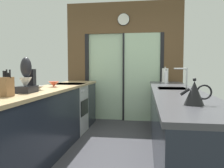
# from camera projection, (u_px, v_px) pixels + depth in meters

# --- Properties ---
(ground_plane) EXTENTS (5.04, 7.60, 0.02)m
(ground_plane) POSITION_uv_depth(u_px,v_px,m) (112.00, 147.00, 3.56)
(ground_plane) COLOR #38383D
(back_wall_unit) EXTENTS (2.64, 0.12, 2.70)m
(back_wall_unit) POSITION_uv_depth(u_px,v_px,m) (124.00, 54.00, 5.23)
(back_wall_unit) COLOR brown
(back_wall_unit) RESTS_ON ground_plane
(left_counter_run) EXTENTS (0.62, 3.80, 0.92)m
(left_counter_run) POSITION_uv_depth(u_px,v_px,m) (43.00, 121.00, 3.20)
(left_counter_run) COLOR #1E232D
(left_counter_run) RESTS_ON ground_plane
(right_counter_run) EXTENTS (0.62, 3.80, 0.92)m
(right_counter_run) POSITION_uv_depth(u_px,v_px,m) (175.00, 123.00, 3.10)
(right_counter_run) COLOR #1E232D
(right_counter_run) RESTS_ON ground_plane
(sink_faucet) EXTENTS (0.19, 0.02, 0.29)m
(sink_faucet) POSITION_uv_depth(u_px,v_px,m) (185.00, 75.00, 3.28)
(sink_faucet) COLOR #B7BABC
(sink_faucet) RESTS_ON right_counter_run
(oven_range) EXTENTS (0.60, 0.60, 0.92)m
(oven_range) POSITION_uv_depth(u_px,v_px,m) (70.00, 108.00, 4.31)
(oven_range) COLOR #B7BABC
(oven_range) RESTS_ON ground_plane
(mixing_bowl_mid) EXTENTS (0.15, 0.15, 0.06)m
(mixing_bowl_mid) POSITION_uv_depth(u_px,v_px,m) (38.00, 88.00, 3.01)
(mixing_bowl_mid) COLOR gray
(mixing_bowl_mid) RESTS_ON left_counter_run
(mixing_bowl_far) EXTENTS (0.16, 0.16, 0.09)m
(mixing_bowl_far) POSITION_uv_depth(u_px,v_px,m) (54.00, 84.00, 3.51)
(mixing_bowl_far) COLOR #BC4C38
(mixing_bowl_far) RESTS_ON left_counter_run
(knife_block) EXTENTS (0.09, 0.14, 0.28)m
(knife_block) POSITION_uv_depth(u_px,v_px,m) (7.00, 86.00, 2.33)
(knife_block) COLOR brown
(knife_block) RESTS_ON left_counter_run
(stand_mixer) EXTENTS (0.17, 0.27, 0.42)m
(stand_mixer) POSITION_uv_depth(u_px,v_px,m) (27.00, 79.00, 2.72)
(stand_mixer) COLOR black
(stand_mixer) RESTS_ON left_counter_run
(kettle) EXTENTS (0.25, 0.16, 0.22)m
(kettle) POSITION_uv_depth(u_px,v_px,m) (195.00, 93.00, 1.80)
(kettle) COLOR black
(kettle) RESTS_ON right_counter_run
(soap_bottle) EXTENTS (0.06, 0.06, 0.26)m
(soap_bottle) POSITION_uv_depth(u_px,v_px,m) (166.00, 78.00, 4.33)
(soap_bottle) COLOR silver
(soap_bottle) RESTS_ON right_counter_run
(paper_towel_roll) EXTENTS (0.14, 0.14, 0.32)m
(paper_towel_roll) POSITION_uv_depth(u_px,v_px,m) (165.00, 75.00, 4.58)
(paper_towel_roll) COLOR #B7BABC
(paper_towel_roll) RESTS_ON right_counter_run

